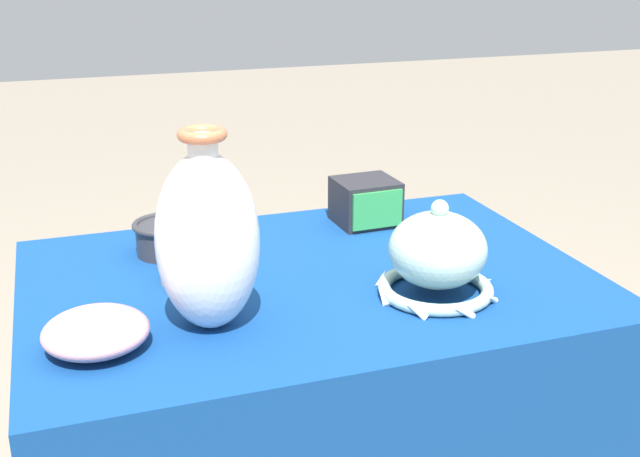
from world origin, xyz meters
name	(u,v)px	position (x,y,z in m)	size (l,w,h in m)	color
display_table	(312,322)	(0.00, -0.02, 0.64)	(1.01, 0.71, 0.73)	olive
vase_tall_bulbous	(208,240)	(-0.21, -0.14, 0.87)	(0.16, 0.16, 0.32)	white
vase_dome_bell	(437,257)	(0.18, -0.15, 0.80)	(0.21, 0.21, 0.18)	#A8CCB7
mosaic_tile_box	(366,202)	(0.20, 0.23, 0.78)	(0.13, 0.13, 0.10)	#232328
cup_wide_charcoal	(167,236)	(-0.23, 0.19, 0.76)	(0.13, 0.13, 0.07)	#2D2D33
pot_squat_ochre	(191,264)	(-0.21, 0.05, 0.76)	(0.11, 0.11, 0.06)	gold
bowl_shallow_rose	(96,331)	(-0.38, -0.16, 0.76)	(0.16, 0.16, 0.06)	#D19399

